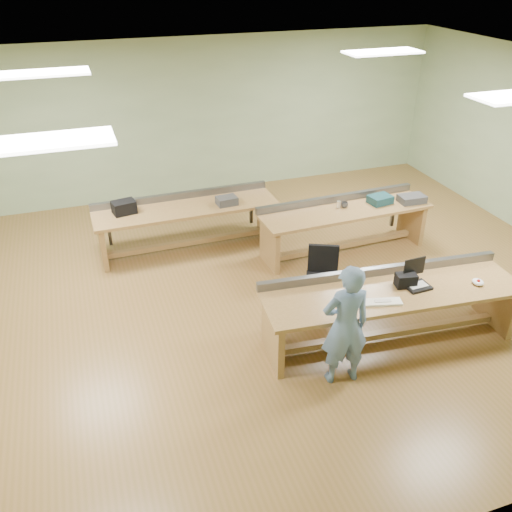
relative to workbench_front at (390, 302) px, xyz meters
name	(u,v)px	position (x,y,z in m)	size (l,w,h in m)	color
floor	(262,292)	(-1.15, 1.52, -0.56)	(10.00, 10.00, 0.00)	brown
ceiling	(263,81)	(-1.15, 1.52, 2.44)	(10.00, 10.00, 0.00)	silver
wall_back	(193,119)	(-1.15, 5.52, 0.94)	(10.00, 0.04, 3.00)	#9DB589
wall_front	(448,409)	(-1.15, -2.48, 0.94)	(10.00, 0.04, 3.00)	#9DB589
fluor_panels	(263,84)	(-1.15, 1.52, 2.41)	(6.20, 3.50, 0.03)	white
workbench_front	(390,302)	(0.00, 0.00, 0.00)	(3.30, 1.14, 0.86)	#A88247
workbench_mid	(344,219)	(0.53, 2.30, -0.01)	(2.84, 0.85, 0.86)	#A88247
workbench_back	(186,217)	(-1.86, 3.22, -0.01)	(2.97, 0.83, 0.86)	#A88247
person	(345,326)	(-0.89, -0.49, 0.20)	(0.55, 0.36, 1.52)	#6B87AF
laptop_base	(417,286)	(0.31, -0.07, 0.20)	(0.30, 0.24, 0.03)	black
laptop_screen	(414,267)	(0.31, 0.05, 0.42)	(0.30, 0.01, 0.23)	black
keyboard	(383,302)	(-0.26, -0.22, 0.20)	(0.45, 0.15, 0.03)	white
trackball_mouse	(478,282)	(1.06, -0.25, 0.22)	(0.13, 0.16, 0.07)	white
camera_bag	(406,280)	(0.19, 0.01, 0.27)	(0.25, 0.16, 0.17)	black
task_chair	(322,288)	(-0.51, 0.87, -0.23)	(0.66, 0.66, 0.92)	black
parts_bin_teal	(380,199)	(1.17, 2.31, 0.25)	(0.36, 0.27, 0.13)	#143A41
parts_bin_grey	(412,199)	(1.68, 2.17, 0.24)	(0.43, 0.27, 0.12)	#38383B
mug	(344,205)	(0.54, 2.34, 0.23)	(0.11, 0.11, 0.09)	#38383B
drinks_can	(339,205)	(0.45, 2.36, 0.24)	(0.06, 0.06, 0.11)	silver
storage_box_back	(124,207)	(-2.82, 3.27, 0.29)	(0.35, 0.25, 0.20)	black
tray_back	(227,201)	(-1.21, 3.06, 0.25)	(0.32, 0.24, 0.13)	#38383B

